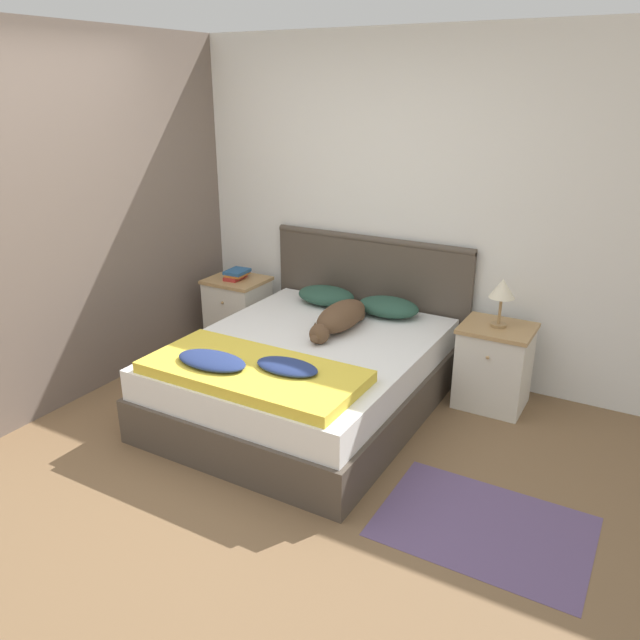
% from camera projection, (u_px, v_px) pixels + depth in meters
% --- Properties ---
extents(ground_plane, '(16.00, 16.00, 0.00)m').
position_uv_depth(ground_plane, '(196.00, 479.00, 3.65)').
color(ground_plane, brown).
extents(wall_back, '(9.00, 0.06, 2.55)m').
position_uv_depth(wall_back, '(362.00, 204.00, 4.92)').
color(wall_back, white).
rests_on(wall_back, ground_plane).
extents(wall_side_left, '(0.06, 3.10, 2.55)m').
position_uv_depth(wall_side_left, '(128.00, 209.00, 4.72)').
color(wall_side_left, '#706056').
rests_on(wall_side_left, ground_plane).
extents(bed, '(1.61, 1.97, 0.51)m').
position_uv_depth(bed, '(306.00, 376.00, 4.36)').
color(bed, '#4C4238').
rests_on(bed, ground_plane).
extents(headboard, '(1.69, 0.06, 1.05)m').
position_uv_depth(headboard, '(369.00, 296.00, 5.07)').
color(headboard, '#4C4238').
rests_on(headboard, ground_plane).
extents(nightstand_left, '(0.49, 0.44, 0.60)m').
position_uv_depth(nightstand_left, '(238.00, 311.00, 5.44)').
color(nightstand_left, silver).
rests_on(nightstand_left, ground_plane).
extents(nightstand_right, '(0.49, 0.44, 0.60)m').
position_uv_depth(nightstand_right, '(494.00, 366.00, 4.40)').
color(nightstand_right, silver).
rests_on(nightstand_right, ground_plane).
extents(pillow_left, '(0.48, 0.33, 0.14)m').
position_uv_depth(pillow_left, '(326.00, 296.00, 4.99)').
color(pillow_left, '#284C3D').
rests_on(pillow_left, bed).
extents(pillow_right, '(0.48, 0.33, 0.14)m').
position_uv_depth(pillow_right, '(388.00, 307.00, 4.74)').
color(pillow_right, '#284C3D').
rests_on(pillow_right, bed).
extents(quilt, '(1.35, 0.64, 0.13)m').
position_uv_depth(quilt, '(251.00, 370.00, 3.75)').
color(quilt, yellow).
rests_on(quilt, bed).
extents(dog, '(0.25, 0.79, 0.19)m').
position_uv_depth(dog, '(340.00, 318.00, 4.46)').
color(dog, brown).
rests_on(dog, bed).
extents(book_stack, '(0.17, 0.23, 0.08)m').
position_uv_depth(book_stack, '(237.00, 274.00, 5.32)').
color(book_stack, '#AD2D28').
rests_on(book_stack, nightstand_left).
extents(table_lamp, '(0.18, 0.18, 0.34)m').
position_uv_depth(table_lamp, '(502.00, 291.00, 4.20)').
color(table_lamp, '#9E7A4C').
rests_on(table_lamp, nightstand_right).
extents(rug, '(1.07, 0.76, 0.00)m').
position_uv_depth(rug, '(483.00, 526.00, 3.26)').
color(rug, '#604C75').
rests_on(rug, ground_plane).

